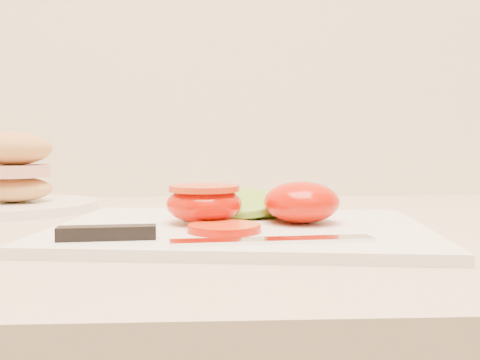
{
  "coord_description": "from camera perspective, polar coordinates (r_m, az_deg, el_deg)",
  "views": [
    {
      "loc": [
        -0.63,
        1.08,
        1.02
      ],
      "look_at": [
        -0.6,
        1.62,
        0.99
      ],
      "focal_mm": 40.0,
      "sensor_mm": 36.0,
      "label": 1
    }
  ],
  "objects": [
    {
      "name": "lettuce_leaf_0",
      "position": [
        0.62,
        -0.84,
        -2.52
      ],
      "size": [
        0.17,
        0.16,
        0.03
      ],
      "primitive_type": "ellipsoid",
      "rotation": [
        0.0,
        0.0,
        -0.63
      ],
      "color": "#75C634",
      "rests_on": "cutting_board"
    },
    {
      "name": "cutting_board",
      "position": [
        0.55,
        0.05,
        -5.32
      ],
      "size": [
        0.4,
        0.31,
        0.01
      ],
      "primitive_type": "cube",
      "rotation": [
        0.0,
        0.0,
        -0.13
      ],
      "color": "white",
      "rests_on": "counter"
    },
    {
      "name": "knife",
      "position": [
        0.46,
        -7.35,
        -5.91
      ],
      "size": [
        0.27,
        0.05,
        0.01
      ],
      "rotation": [
        0.0,
        0.0,
        0.09
      ],
      "color": "silver",
      "rests_on": "cutting_board"
    },
    {
      "name": "tomato_half_dome",
      "position": [
        0.56,
        6.58,
        -2.36
      ],
      "size": [
        0.08,
        0.08,
        0.04
      ],
      "primitive_type": "ellipsoid",
      "color": "red",
      "rests_on": "cutting_board"
    },
    {
      "name": "sandwich_plate",
      "position": [
        0.79,
        -22.94,
        -0.28
      ],
      "size": [
        0.22,
        0.22,
        0.11
      ],
      "rotation": [
        0.0,
        0.0,
        -0.01
      ],
      "color": "white",
      "rests_on": "counter"
    },
    {
      "name": "tomato_slice_0",
      "position": [
        0.5,
        -1.7,
        -5.13
      ],
      "size": [
        0.07,
        0.07,
        0.01
      ],
      "primitive_type": "cylinder",
      "color": "#E9501C",
      "rests_on": "cutting_board"
    },
    {
      "name": "lettuce_leaf_1",
      "position": [
        0.62,
        3.44,
        -2.6
      ],
      "size": [
        0.13,
        0.12,
        0.02
      ],
      "primitive_type": "ellipsoid",
      "rotation": [
        0.0,
        0.0,
        0.42
      ],
      "color": "#75C634",
      "rests_on": "cutting_board"
    },
    {
      "name": "tomato_half_cut",
      "position": [
        0.55,
        -3.84,
        -2.4
      ],
      "size": [
        0.08,
        0.08,
        0.04
      ],
      "color": "red",
      "rests_on": "cutting_board"
    }
  ]
}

